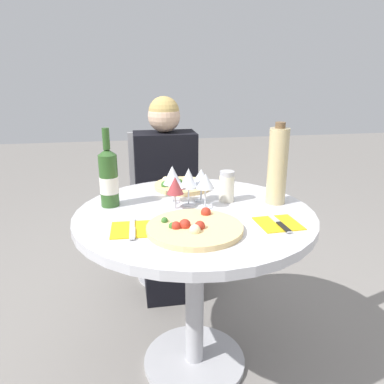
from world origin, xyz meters
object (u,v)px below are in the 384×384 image
at_px(pizza_large, 194,228).
at_px(wine_bottle, 109,178).
at_px(seated_diner, 167,206).
at_px(tall_carafe, 277,166).
at_px(dining_table, 195,243).
at_px(chair_behind_diner, 165,210).

xyz_separation_m(pizza_large, wine_bottle, (-0.30, 0.32, 0.11)).
relative_size(seated_diner, tall_carafe, 3.36).
xyz_separation_m(dining_table, chair_behind_diner, (-0.04, 0.87, -0.17)).
xyz_separation_m(chair_behind_diner, tall_carafe, (0.39, -0.82, 0.48)).
xyz_separation_m(seated_diner, wine_bottle, (-0.30, -0.59, 0.35)).
bearing_deg(seated_diner, chair_behind_diner, -90.00).
bearing_deg(wine_bottle, chair_behind_diner, 67.80).
distance_m(chair_behind_diner, tall_carafe, 1.03).
bearing_deg(tall_carafe, seated_diner, 120.34).
height_order(chair_behind_diner, wine_bottle, wine_bottle).
relative_size(pizza_large, wine_bottle, 1.05).
bearing_deg(pizza_large, dining_table, 78.95).
height_order(dining_table, pizza_large, pizza_large).
bearing_deg(seated_diner, dining_table, 92.80).
xyz_separation_m(seated_diner, pizza_large, (-0.00, -0.91, 0.24)).
bearing_deg(seated_diner, tall_carafe, 120.34).
distance_m(pizza_large, wine_bottle, 0.45).
bearing_deg(tall_carafe, wine_bottle, 172.96).
height_order(dining_table, wine_bottle, wine_bottle).
bearing_deg(dining_table, chair_behind_diner, 92.31).
distance_m(seated_diner, pizza_large, 0.94).
height_order(chair_behind_diner, seated_diner, seated_diner).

